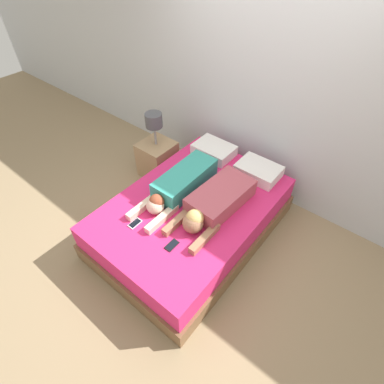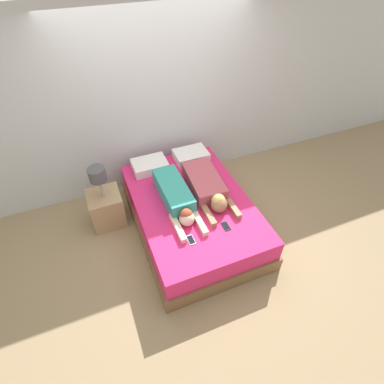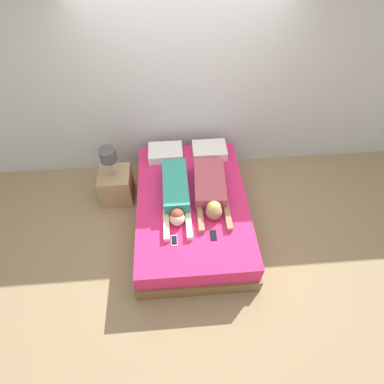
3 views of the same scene
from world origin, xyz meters
The scene contains 10 objects.
ground_plane centered at (0.00, 0.00, 0.00)m, with size 12.00×12.00×0.00m, color #9E8460.
wall_back centered at (0.00, 1.21, 1.30)m, with size 12.00×0.06×2.60m.
bed centered at (0.00, 0.00, 0.25)m, with size 1.47×2.12×0.50m.
pillow_head_left centered at (-0.32, 0.83, 0.57)m, with size 0.48×0.35×0.13m.
pillow_head_right centered at (0.32, 0.83, 0.57)m, with size 0.48×0.35×0.13m.
person_left centered at (-0.20, 0.04, 0.61)m, with size 0.33×1.12×0.23m.
person_right centered at (0.24, 0.07, 0.60)m, with size 0.44×1.07×0.23m.
cell_phone_left centered at (-0.25, -0.59, 0.51)m, with size 0.07×0.14×0.01m.
cell_phone_right centered at (0.21, -0.55, 0.51)m, with size 0.07×0.14×0.01m.
nightstand centered at (-1.05, 0.53, 0.30)m, with size 0.43×0.43×0.94m.
Camera 1 is at (1.39, -1.71, 2.79)m, focal length 28.00 mm.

